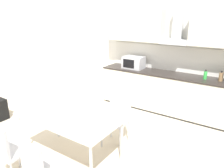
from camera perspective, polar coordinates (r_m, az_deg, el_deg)
name	(u,v)px	position (r m, az deg, el deg)	size (l,w,h in m)	color
ground_plane	(75,150)	(3.83, -9.68, -16.60)	(7.62, 7.70, 0.02)	beige
wall_back	(147,46)	(5.40, 9.05, 9.76)	(6.10, 0.10, 2.79)	silver
kitchen_counter	(169,93)	(5.04, 14.66, -2.32)	(3.20, 0.63, 0.90)	#333333
backsplash_tile	(176,59)	(5.11, 16.40, 6.31)	(3.18, 0.02, 0.56)	silver
upper_wall_cabinets	(177,27)	(4.88, 16.56, 14.13)	(3.18, 0.40, 0.72)	beige
microwave	(134,63)	(5.22, 5.65, 5.61)	(0.48, 0.35, 0.28)	#ADADB2
bottle_brown	(221,77)	(4.70, 26.58, 1.72)	(0.08, 0.08, 0.20)	brown
bottle_green	(205,75)	(4.72, 23.20, 2.14)	(0.07, 0.07, 0.19)	green
dining_table	(69,118)	(3.25, -11.05, -8.74)	(1.48, 0.83, 0.75)	white
chair_near_right	(41,167)	(2.70, -18.11, -19.94)	(0.43, 0.43, 0.87)	#B2B2B7
chair_far_right	(118,114)	(3.70, 1.48, -7.92)	(0.44, 0.44, 0.87)	#B2B2B7
chair_near_left	(7,148)	(3.16, -25.78, -14.79)	(0.42, 0.42, 0.87)	#B2B2B7
pendant_lamp	(65,47)	(2.94, -12.25, 9.50)	(0.32, 0.32, 0.22)	silver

